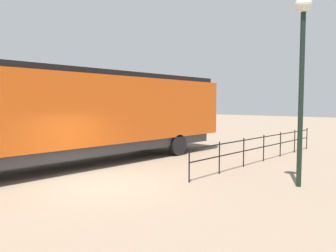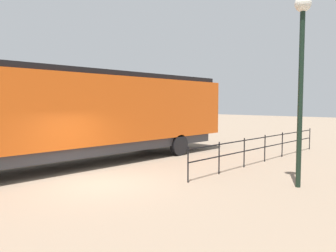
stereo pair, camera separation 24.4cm
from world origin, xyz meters
The scene contains 4 objects.
ground_plane centered at (0.00, 0.00, 0.00)m, with size 120.00×120.00×0.00m, color #84705B.
locomotive centered at (-3.47, 1.01, 2.35)m, with size 3.18×18.54×4.18m.
lamp_post centered at (5.15, 4.26, 4.35)m, with size 0.52×0.52×6.17m.
platform_fence centered at (2.13, 7.87, 0.82)m, with size 0.05×11.31×1.26m.
Camera 2 is at (9.37, -6.44, 2.77)m, focal length 35.23 mm.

